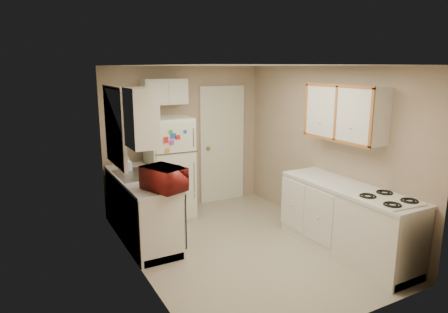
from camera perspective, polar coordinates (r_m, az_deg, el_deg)
name	(u,v)px	position (r m, az deg, el deg)	size (l,w,h in m)	color
floor	(241,246)	(5.57, 2.51, -12.63)	(3.80, 3.80, 0.00)	#BAB19A
ceiling	(243,65)	(5.04, 2.78, 12.88)	(3.80, 3.80, 0.00)	white
wall_left	(136,174)	(4.63, -12.40, -2.41)	(3.80, 3.80, 0.00)	tan
wall_right	(325,150)	(6.00, 14.17, 0.94)	(3.80, 3.80, 0.00)	tan
wall_back	(185,138)	(6.84, -5.60, 2.68)	(2.80, 2.80, 0.00)	tan
wall_front	(353,203)	(3.74, 17.89, -6.37)	(2.80, 2.80, 0.00)	tan
left_counter	(142,208)	(5.76, -11.69, -7.19)	(0.60, 1.80, 0.90)	silver
dishwasher	(177,215)	(5.30, -6.76, -8.33)	(0.03, 0.58, 0.72)	black
sink	(137,177)	(5.77, -12.31, -2.90)	(0.54, 0.74, 0.16)	gray
microwave	(164,178)	(4.94, -8.54, -3.10)	(0.29, 0.53, 0.35)	maroon
soap_bottle	(128,164)	(5.96, -13.51, -1.08)	(0.09, 0.10, 0.21)	silver
window_blinds	(115,127)	(5.56, -15.24, 4.16)	(0.10, 0.98, 1.08)	silver
upper_cabinet_left	(141,118)	(4.77, -11.75, 5.41)	(0.30, 0.45, 0.70)	silver
refrigerator	(169,168)	(6.40, -7.80, -1.64)	(0.67, 0.65, 1.62)	silver
cabinet_over_fridge	(164,92)	(6.46, -8.53, 9.16)	(0.70, 0.30, 0.40)	silver
interior_door	(222,145)	(7.13, -0.25, 1.68)	(0.86, 0.06, 2.08)	silver
right_counter	(346,220)	(5.46, 17.09, -8.63)	(0.60, 2.00, 0.90)	silver
stove	(384,242)	(5.12, 21.90, -11.28)	(0.51, 0.63, 0.77)	silver
upper_cabinet_right	(345,113)	(5.45, 16.89, 6.02)	(0.30, 1.20, 0.70)	silver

